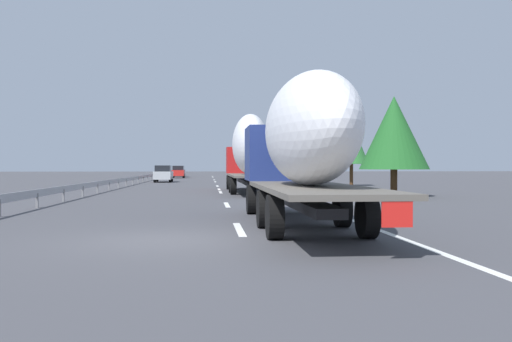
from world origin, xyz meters
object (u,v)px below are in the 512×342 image
truck_lead (249,151)px  car_silver_hatch (163,174)px  truck_trailing (302,143)px  car_red_compact (178,172)px  car_black_suv (179,171)px  road_sign (260,160)px

truck_lead → car_silver_hatch: (24.18, 7.38, -1.80)m
truck_lead → truck_trailing: 20.03m
truck_lead → truck_trailing: size_ratio=1.14×
car_red_compact → car_black_suv: bearing=2.4°
car_black_suv → car_silver_hatch: 33.06m
car_black_suv → car_silver_hatch: size_ratio=0.84×
truck_trailing → car_black_suv: (77.26, 7.40, -1.46)m
car_black_suv → road_sign: (-32.77, -10.50, 1.50)m
truck_lead → car_red_compact: (45.43, 6.92, -1.80)m
truck_lead → car_silver_hatch: truck_lead is taller
truck_lead → road_sign: bearing=-7.2°
truck_trailing → road_sign: (44.48, -3.10, 0.03)m
car_red_compact → car_silver_hatch: (-21.26, 0.46, 0.01)m
truck_trailing → car_silver_hatch: size_ratio=2.59×
road_sign → truck_lead: bearing=172.8°
car_black_suv → truck_lead: bearing=-172.6°
car_red_compact → car_silver_hatch: size_ratio=0.87×
car_silver_hatch → road_sign: road_sign is taller
car_silver_hatch → car_red_compact: bearing=-1.2°
truck_trailing → road_sign: size_ratio=3.55×
car_black_suv → road_sign: road_sign is taller
car_red_compact → car_black_suv: car_red_compact is taller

